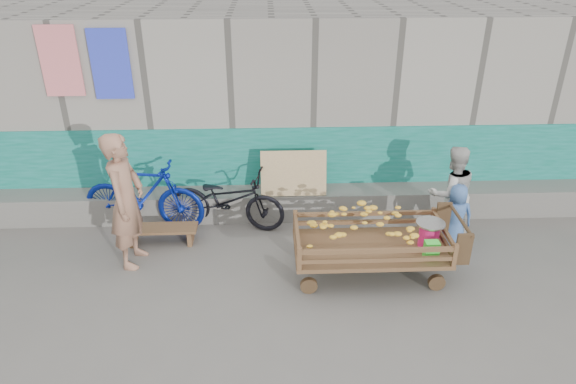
{
  "coord_description": "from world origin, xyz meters",
  "views": [
    {
      "loc": [
        -0.07,
        -4.86,
        4.07
      ],
      "look_at": [
        0.17,
        1.2,
        1.0
      ],
      "focal_mm": 32.0,
      "sensor_mm": 36.0,
      "label": 1
    }
  ],
  "objects_px": {
    "banana_cart": "(368,235)",
    "vendor_man": "(126,201)",
    "woman": "(451,193)",
    "bicycle_blue": "(143,195)",
    "bench": "(161,231)",
    "bicycle_dark": "(228,199)",
    "child": "(455,217)"
  },
  "relations": [
    {
      "from": "banana_cart",
      "to": "vendor_man",
      "type": "xyz_separation_m",
      "value": [
        -3.13,
        0.44,
        0.32
      ]
    },
    {
      "from": "woman",
      "to": "bicycle_blue",
      "type": "bearing_deg",
      "value": -13.4
    },
    {
      "from": "vendor_man",
      "to": "woman",
      "type": "distance_m",
      "value": 4.52
    },
    {
      "from": "bench",
      "to": "bicycle_blue",
      "type": "height_order",
      "value": "bicycle_blue"
    },
    {
      "from": "banana_cart",
      "to": "bicycle_blue",
      "type": "bearing_deg",
      "value": 156.76
    },
    {
      "from": "bicycle_dark",
      "to": "bench",
      "type": "bearing_deg",
      "value": 129.01
    },
    {
      "from": "child",
      "to": "bicycle_blue",
      "type": "bearing_deg",
      "value": -3.8
    },
    {
      "from": "bicycle_dark",
      "to": "woman",
      "type": "bearing_deg",
      "value": -83.71
    },
    {
      "from": "banana_cart",
      "to": "bicycle_blue",
      "type": "relative_size",
      "value": 1.15
    },
    {
      "from": "bench",
      "to": "vendor_man",
      "type": "xyz_separation_m",
      "value": [
        -0.29,
        -0.46,
        0.75
      ]
    },
    {
      "from": "banana_cart",
      "to": "vendor_man",
      "type": "distance_m",
      "value": 3.17
    },
    {
      "from": "banana_cart",
      "to": "woman",
      "type": "distance_m",
      "value": 1.64
    },
    {
      "from": "banana_cart",
      "to": "bicycle_blue",
      "type": "distance_m",
      "value": 3.42
    },
    {
      "from": "bench",
      "to": "bicycle_dark",
      "type": "xyz_separation_m",
      "value": [
        0.95,
        0.44,
        0.27
      ]
    },
    {
      "from": "vendor_man",
      "to": "woman",
      "type": "bearing_deg",
      "value": -77.23
    },
    {
      "from": "bench",
      "to": "child",
      "type": "height_order",
      "value": "child"
    },
    {
      "from": "woman",
      "to": "bicycle_blue",
      "type": "height_order",
      "value": "woman"
    },
    {
      "from": "bicycle_blue",
      "to": "bench",
      "type": "bearing_deg",
      "value": -135.43
    },
    {
      "from": "woman",
      "to": "banana_cart",
      "type": "bearing_deg",
      "value": 26.01
    },
    {
      "from": "banana_cart",
      "to": "bicycle_blue",
      "type": "height_order",
      "value": "bicycle_blue"
    },
    {
      "from": "vendor_man",
      "to": "woman",
      "type": "height_order",
      "value": "vendor_man"
    },
    {
      "from": "woman",
      "to": "child",
      "type": "distance_m",
      "value": 0.36
    },
    {
      "from": "woman",
      "to": "bicycle_dark",
      "type": "distance_m",
      "value": 3.29
    },
    {
      "from": "bicycle_dark",
      "to": "bicycle_blue",
      "type": "height_order",
      "value": "bicycle_blue"
    },
    {
      "from": "vendor_man",
      "to": "woman",
      "type": "xyz_separation_m",
      "value": [
        4.49,
        0.47,
        -0.22
      ]
    },
    {
      "from": "banana_cart",
      "to": "woman",
      "type": "height_order",
      "value": "woman"
    },
    {
      "from": "banana_cart",
      "to": "bicycle_dark",
      "type": "relative_size",
      "value": 1.21
    },
    {
      "from": "bench",
      "to": "woman",
      "type": "distance_m",
      "value": 4.23
    },
    {
      "from": "woman",
      "to": "child",
      "type": "height_order",
      "value": "woman"
    },
    {
      "from": "woman",
      "to": "bicycle_blue",
      "type": "xyz_separation_m",
      "value": [
        -4.51,
        0.43,
        -0.16
      ]
    },
    {
      "from": "vendor_man",
      "to": "bicycle_dark",
      "type": "relative_size",
      "value": 1.06
    },
    {
      "from": "bicycle_dark",
      "to": "bicycle_blue",
      "type": "distance_m",
      "value": 1.26
    }
  ]
}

